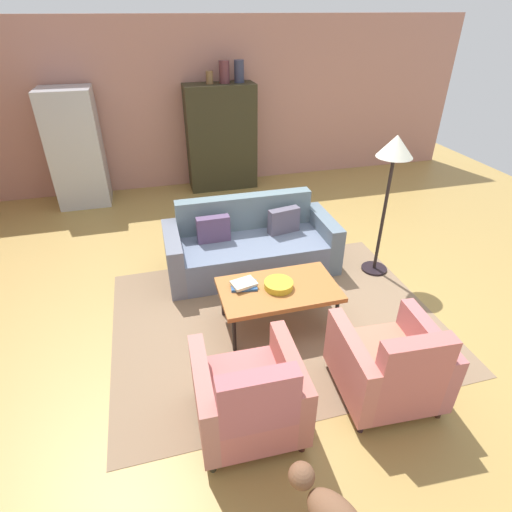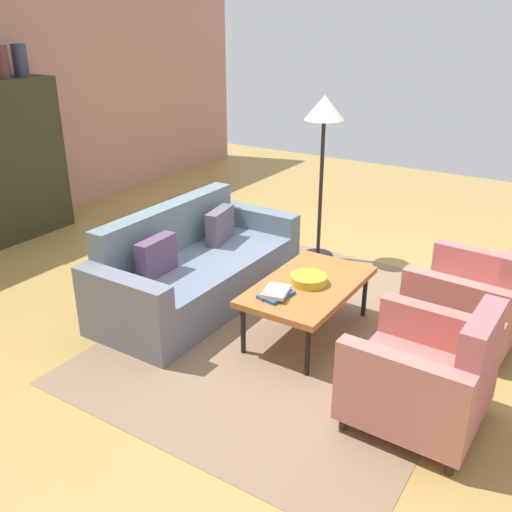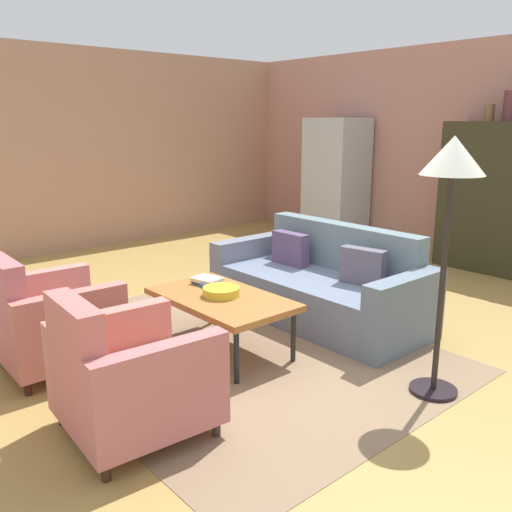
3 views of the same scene
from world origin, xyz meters
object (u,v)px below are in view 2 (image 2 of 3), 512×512
Objects in this scene: coffee_table at (308,288)px; fruit_bowl at (309,279)px; book_stack at (276,293)px; vase_small at (20,60)px; cabinet at (9,161)px; armchair_left at (429,379)px; floor_lamp at (324,123)px; couch at (193,270)px; vase_round at (0,62)px; armchair_right at (474,303)px.

coffee_table is 4.09× the size of fruit_bowl.
fruit_bowl is 1.02× the size of book_stack.
cabinet is at bearing 179.23° from vase_small.
armchair_left is 0.51× the size of floor_lamp.
book_stack is (-0.34, -1.08, 0.20)m from couch.
armchair_left is at bearing -101.81° from book_stack.
vase_round is (0.30, 4.00, 1.55)m from coffee_table.
fruit_bowl is at bearing -92.93° from cabinet.
coffee_table is at bearing 120.86° from armchair_right.
cabinet is 5.16× the size of vase_small.
armchair_right is 2.32m from floor_lamp.
fruit_bowl is at bearing 64.34° from armchair_left.
coffee_table is at bearing -94.33° from vase_round.
vase_small is at bearing -0.77° from cabinet.
coffee_table is 3.49× the size of vase_round.
armchair_left is 1.31m from book_stack.
floor_lamp is (1.31, -3.34, 0.54)m from cabinet.
vase_small is at bearing 0.00° from vase_round.
coffee_table is 1.31m from armchair_right.
vase_round is (0.10, -0.00, 1.07)m from cabinet.
vase_round is at bearing 81.62° from armchair_left.
cabinet reaches higher than floor_lamp.
vase_small reaches higher than coffee_table.
armchair_right reaches higher than book_stack.
book_stack is (-0.33, 0.10, -0.01)m from fruit_bowl.
coffee_table is (-0.00, -1.19, 0.13)m from couch.
couch is 2.43m from armchair_left.
coffee_table is 4.03m from cabinet.
vase_small is (0.89, 3.89, 1.49)m from book_stack.
couch is 1.19m from coffee_table.
book_stack is at bearing -97.87° from cabinet.
armchair_left is 3.00m from floor_lamp.
cabinet is (0.20, 4.00, 0.41)m from fruit_bowl.
couch is 7.16× the size of fruit_bowl.
armchair_right is at bearing -53.76° from book_stack.
floor_lamp is (1.51, 0.66, 1.02)m from coffee_table.
fruit_bowl is at bearing -180.00° from coffee_table.
armchair_right is 1.32m from fruit_bowl.
book_stack is 0.83× the size of vase_round.
book_stack is at bearing 79.75° from armchair_left.
fruit_bowl is at bearing -97.90° from vase_small.
armchair_right is 5.42m from vase_round.
cabinet is at bearing 82.13° from book_stack.
vase_round reaches higher than cabinet.
armchair_right is at bearing -62.95° from coffee_table.
armchair_left reaches higher than couch.
floor_lamp is at bearing 161.01° from couch.
book_stack is (-0.34, 0.10, 0.07)m from coffee_table.
vase_round is at bearing 85.67° from coffee_table.
floor_lamp reaches higher than book_stack.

